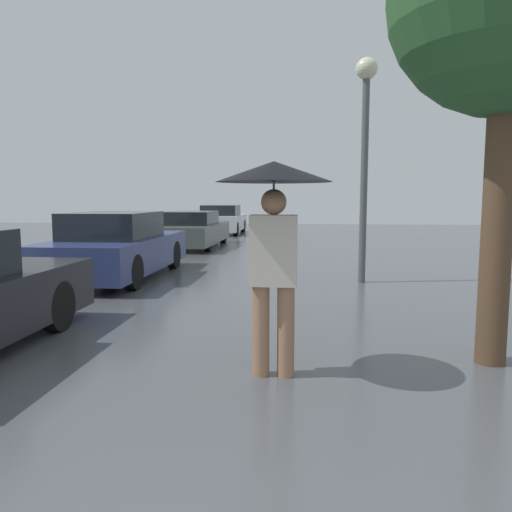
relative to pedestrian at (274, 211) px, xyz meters
name	(u,v)px	position (x,y,z in m)	size (l,w,h in m)	color
pedestrian	(274,211)	(0.00, 0.00, 0.00)	(1.00, 1.00, 1.89)	#9E7051
parked_car_second	(117,247)	(-3.43, 5.22, -0.86)	(1.72, 4.30, 1.30)	navy
parked_car_third	(191,230)	(-3.39, 11.54, -0.91)	(1.82, 4.55, 1.16)	#4C514C
parked_car_farthest	(222,220)	(-3.40, 17.68, -0.87)	(1.78, 4.02, 1.27)	silver
street_lamp	(365,128)	(1.35, 5.11, 1.39)	(0.39, 0.39, 4.08)	#515456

